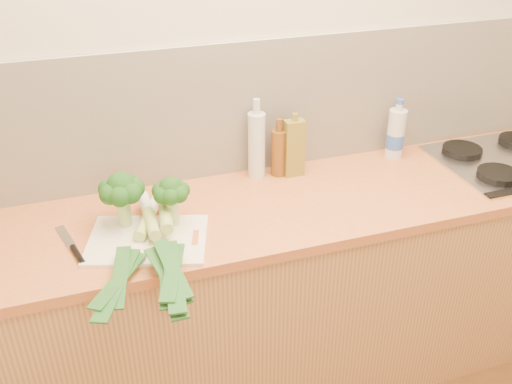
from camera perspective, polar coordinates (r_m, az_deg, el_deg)
room_shell at (r=2.30m, az=0.60°, el=8.48°), size 3.50×3.50×3.50m
counter at (r=2.43m, az=2.77°, el=-10.01°), size 3.20×0.62×0.90m
gas_hob at (r=2.67m, az=24.00°, el=2.97°), size 0.58×0.50×0.04m
chopping_board at (r=1.97m, az=-10.78°, el=-4.71°), size 0.46×0.39×0.01m
broccoli_left at (r=1.99m, az=-13.32°, el=0.18°), size 0.16×0.16×0.20m
broccoli_right at (r=1.97m, az=-8.51°, el=-0.05°), size 0.13×0.13×0.18m
leek_front at (r=1.94m, az=-11.64°, el=-4.46°), size 0.31×0.64×0.04m
leek_mid at (r=1.91m, az=-10.08°, el=-4.21°), size 0.10×0.70×0.04m
leek_back at (r=1.90m, az=-8.86°, el=-3.68°), size 0.14×0.69×0.04m
chefs_knife at (r=1.98m, az=-17.69°, el=-5.58°), size 0.09×0.27×0.02m
oil_tin at (r=2.30m, az=3.82°, el=4.46°), size 0.08×0.05×0.27m
glass_bottle at (r=2.28m, az=0.06°, el=4.80°), size 0.07×0.07×0.33m
amber_bottle at (r=2.31m, az=2.30°, el=4.05°), size 0.06×0.06×0.24m
water_bottle at (r=2.53m, az=13.78°, el=5.57°), size 0.08×0.08×0.24m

